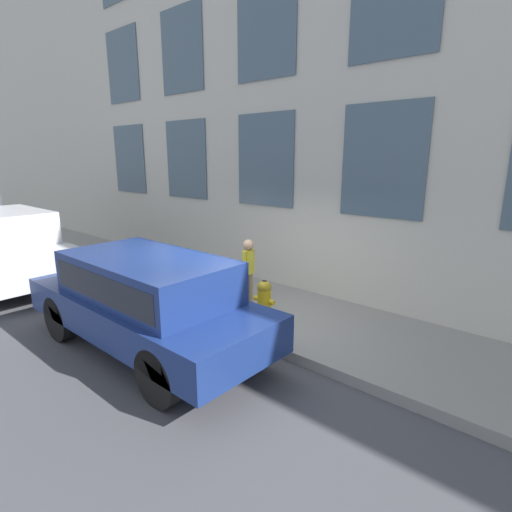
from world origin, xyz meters
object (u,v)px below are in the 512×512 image
Objects in this scene: fire_hydrant at (264,300)px; person at (248,266)px; parked_truck_navy_near at (146,296)px; parked_car_silver_far at (4,243)px.

person reaches higher than fire_hydrant.
fire_hydrant is 2.12m from parked_truck_navy_near.
parked_car_silver_far is (-2.07, 6.86, 0.43)m from fire_hydrant.
fire_hydrant is at bearing -25.62° from parked_truck_navy_near.
parked_truck_navy_near is 5.96m from parked_car_silver_far.
parked_car_silver_far reaches higher than parked_truck_navy_near.
fire_hydrant is 0.17× the size of parked_truck_navy_near.
person is at bearing -67.75° from parked_car_silver_far.
parked_truck_navy_near reaches higher than fire_hydrant.
person is (0.42, 0.77, 0.43)m from fire_hydrant.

